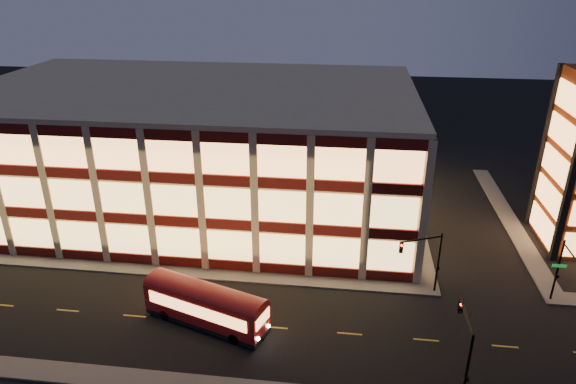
# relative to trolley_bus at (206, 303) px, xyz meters

# --- Properties ---
(ground) EXTENTS (200.00, 200.00, 0.00)m
(ground) POSITION_rel_trolley_bus_xyz_m (-4.30, 6.10, -1.98)
(ground) COLOR black
(ground) RESTS_ON ground
(sidewalk_office_south) EXTENTS (54.00, 2.00, 0.15)m
(sidewalk_office_south) POSITION_rel_trolley_bus_xyz_m (-7.30, 7.10, -1.90)
(sidewalk_office_south) COLOR #514F4C
(sidewalk_office_south) RESTS_ON ground
(sidewalk_office_east) EXTENTS (2.00, 30.00, 0.15)m
(sidewalk_office_east) POSITION_rel_trolley_bus_xyz_m (18.70, 23.10, -1.90)
(sidewalk_office_east) COLOR #514F4C
(sidewalk_office_east) RESTS_ON ground
(sidewalk_tower_west) EXTENTS (2.00, 30.00, 0.15)m
(sidewalk_tower_west) POSITION_rel_trolley_bus_xyz_m (29.70, 23.10, -1.90)
(sidewalk_tower_west) COLOR #514F4C
(sidewalk_tower_west) RESTS_ON ground
(sidewalk_near) EXTENTS (100.00, 2.00, 0.15)m
(sidewalk_near) POSITION_rel_trolley_bus_xyz_m (-4.30, -6.90, -1.90)
(sidewalk_near) COLOR #514F4C
(sidewalk_near) RESTS_ON ground
(office_building) EXTENTS (50.45, 30.45, 14.50)m
(office_building) POSITION_rel_trolley_bus_xyz_m (-7.21, 23.01, 5.27)
(office_building) COLOR tan
(office_building) RESTS_ON ground
(traffic_signal_far) EXTENTS (3.79, 1.87, 6.00)m
(traffic_signal_far) POSITION_rel_trolley_bus_xyz_m (17.91, 6.33, 2.14)
(traffic_signal_far) COLOR black
(traffic_signal_far) RESTS_ON ground
(traffic_signal_right) EXTENTS (1.20, 4.37, 6.00)m
(traffic_signal_right) POSITION_rel_trolley_bus_xyz_m (29.20, 5.47, 2.13)
(traffic_signal_right) COLOR black
(traffic_signal_right) RESTS_ON ground
(traffic_signal_near) EXTENTS (0.32, 4.45, 6.00)m
(traffic_signal_near) POSITION_rel_trolley_bus_xyz_m (19.20, -4.93, 2.15)
(traffic_signal_near) COLOR black
(traffic_signal_near) RESTS_ON ground
(trolley_bus) EXTENTS (10.81, 5.91, 3.56)m
(trolley_bus) POSITION_rel_trolley_bus_xyz_m (0.00, 0.00, 0.00)
(trolley_bus) COLOR #870707
(trolley_bus) RESTS_ON ground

